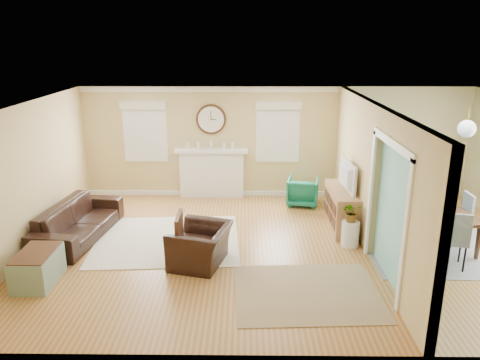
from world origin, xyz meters
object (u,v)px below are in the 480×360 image
eames_chair (201,246)px  sofa (79,221)px  green_chair (303,191)px  credenza (342,208)px  dining_table (427,223)px

eames_chair → sofa: bearing=-98.8°
eames_chair → green_chair: bearing=160.2°
eames_chair → credenza: size_ratio=0.71×
credenza → eames_chair: bearing=-148.8°
eames_chair → dining_table: 4.25m
credenza → dining_table: credenza is taller
eames_chair → dining_table: size_ratio=0.52×
green_chair → credenza: (0.62, -1.32, 0.08)m
green_chair → credenza: bearing=126.0°
dining_table → credenza: bearing=54.9°
green_chair → credenza: 1.47m
green_chair → sofa: bearing=33.7°
sofa → green_chair: (4.47, 1.88, -0.02)m
eames_chair → green_chair: size_ratio=1.48×
sofa → credenza: credenza is taller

